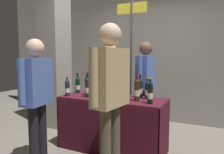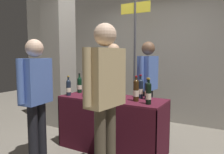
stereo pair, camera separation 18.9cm
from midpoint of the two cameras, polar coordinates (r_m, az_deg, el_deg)
ground_plane at (r=3.36m, az=1.71°, el=-18.67°), size 12.00×12.00×0.00m
back_partition at (r=4.72m, az=12.15°, el=7.61°), size 7.79×0.12×3.10m
concrete_pillar at (r=4.39m, az=-12.80°, el=10.13°), size 0.47×0.47×3.47m
tasting_table at (r=3.18m, az=1.73°, el=-10.04°), size 1.54×0.60×0.78m
featured_wine_bottle at (r=3.09m, az=9.31°, el=-2.98°), size 0.08×0.08×0.34m
display_bottle_0 at (r=3.02m, az=11.21°, el=-3.45°), size 0.08×0.08×0.30m
display_bottle_1 at (r=2.88m, az=8.30°, el=-3.47°), size 0.08×0.08×0.34m
display_bottle_2 at (r=3.31m, az=-4.69°, el=-2.18°), size 0.07×0.07×0.35m
display_bottle_3 at (r=3.53m, az=-7.12°, el=-2.01°), size 0.07×0.07×0.32m
display_bottle_4 at (r=3.15m, az=-2.60°, el=-3.00°), size 0.07×0.07×0.31m
display_bottle_5 at (r=3.14m, az=-4.68°, el=-2.68°), size 0.07×0.07×0.35m
display_bottle_6 at (r=3.31m, az=-2.18°, el=-2.50°), size 0.07×0.07×0.32m
display_bottle_7 at (r=3.31m, az=-9.90°, el=-2.72°), size 0.07×0.07×0.30m
display_bottle_8 at (r=2.72m, az=11.68°, el=-4.19°), size 0.07×0.07×0.33m
wine_glass_near_vendor at (r=3.25m, az=2.83°, el=-3.18°), size 0.06×0.06×0.14m
vendor_presenter at (r=3.68m, az=10.94°, el=-0.98°), size 0.24×0.55×1.62m
vendor_assistant at (r=3.97m, az=1.79°, el=-0.34°), size 0.25×0.63×1.60m
taster_foreground_right at (r=2.80m, az=-17.79°, el=-3.67°), size 0.26×0.56×1.59m
taster_foreground_left at (r=2.24m, az=0.61°, el=-3.14°), size 0.27×0.62×1.72m
booth_signpost at (r=4.11m, az=7.42°, el=7.28°), size 0.59×0.04×2.39m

